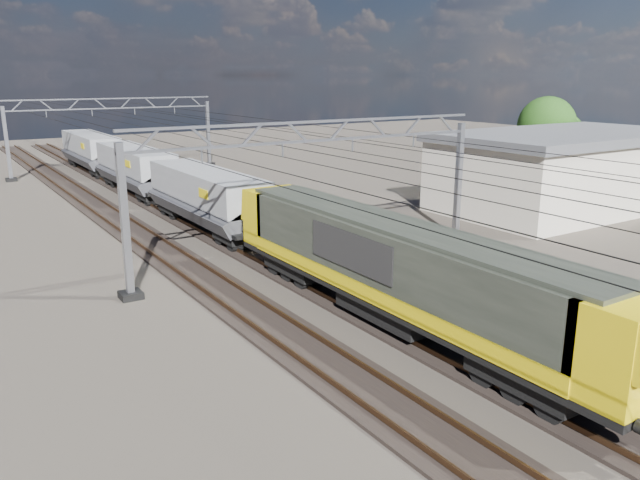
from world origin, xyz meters
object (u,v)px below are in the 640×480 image
catenary_gantry_mid (319,187)px  hopper_wagon_lead (206,195)px  catenary_gantry_far (115,132)px  locomotive (395,266)px  tree_far (551,128)px  hopper_wagon_third (91,149)px  hopper_wagon_mid (135,167)px  industrial_shed (565,170)px

catenary_gantry_mid → hopper_wagon_lead: size_ratio=1.53×
catenary_gantry_mid → hopper_wagon_lead: (-2.00, 9.39, -1.67)m
catenary_gantry_mid → catenary_gantry_far: same height
locomotive → tree_far: size_ratio=2.83×
hopper_wagon_third → locomotive: bearing=-90.0°
hopper_wagon_third → tree_far: tree_far is taller
hopper_wagon_mid → tree_far: size_ratio=1.74×
tree_far → hopper_wagon_lead: bearing=-179.3°
catenary_gantry_far → hopper_wagon_mid: 12.68m
catenary_gantry_far → hopper_wagon_third: bearing=138.2°
tree_far → hopper_wagon_mid: bearing=156.9°
catenary_gantry_far → locomotive: 44.38m
catenary_gantry_far → hopper_wagon_third: catenary_gantry_far is taller
locomotive → hopper_wagon_third: 46.10m
catenary_gantry_mid → hopper_wagon_third: bearing=93.0°
locomotive → hopper_wagon_lead: size_ratio=1.62×
locomotive → catenary_gantry_far: bearing=87.4°
hopper_wagon_mid → tree_far: 35.23m
hopper_wagon_lead → catenary_gantry_far: bearing=85.7°
catenary_gantry_far → tree_far: tree_far is taller
hopper_wagon_third → tree_far: (32.32, -28.00, 2.52)m
catenary_gantry_mid → hopper_wagon_lead: 9.74m
hopper_wagon_mid → catenary_gantry_far: bearing=80.8°
hopper_wagon_mid → industrial_shed: 32.28m
locomotive → hopper_wagon_third: (-0.00, 46.10, -0.09)m
catenary_gantry_far → hopper_wagon_third: size_ratio=1.53×
hopper_wagon_third → industrial_shed: (24.00, -35.79, 0.49)m
catenary_gantry_far → hopper_wagon_mid: size_ratio=1.53×
catenary_gantry_mid → catenary_gantry_far: bearing=90.0°
catenary_gantry_far → locomotive: bearing=-92.6°
catenary_gantry_mid → hopper_wagon_lead: bearing=102.0°
hopper_wagon_lead → hopper_wagon_third: bearing=90.0°
catenary_gantry_mid → industrial_shed: 22.12m
locomotive → hopper_wagon_lead: locomotive is taller
catenary_gantry_mid → hopper_wagon_mid: (-2.00, 23.59, -1.67)m
hopper_wagon_mid → hopper_wagon_lead: bearing=-90.0°
locomotive → hopper_wagon_mid: size_ratio=1.62×
hopper_wagon_lead → industrial_shed: size_ratio=0.70×
catenary_gantry_far → industrial_shed: (22.00, -34.00, -1.18)m
hopper_wagon_mid → tree_far: tree_far is taller
catenary_gantry_mid → hopper_wagon_third: 37.88m
locomotive → hopper_wagon_lead: bearing=90.0°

